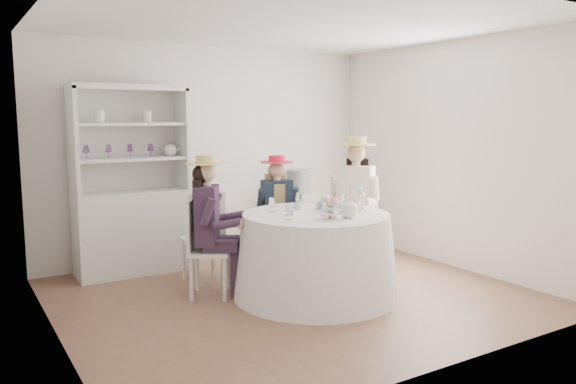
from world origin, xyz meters
TOP-DOWN VIEW (x-y plane):
  - ground at (0.00, 0.00)m, footprint 4.50×4.50m
  - ceiling at (0.00, 0.00)m, footprint 4.50×4.50m
  - wall_back at (0.00, 2.00)m, footprint 4.50×0.00m
  - wall_front at (0.00, -2.00)m, footprint 4.50×0.00m
  - wall_left at (-2.25, 0.00)m, footprint 0.00×4.50m
  - wall_right at (2.25, 0.00)m, footprint 0.00×4.50m
  - tea_table at (0.18, -0.13)m, footprint 1.68×1.68m
  - hutch at (-1.14, 1.69)m, footprint 1.41×0.82m
  - side_table at (1.14, 1.70)m, footprint 0.64×0.64m
  - hatbox at (1.14, 1.70)m, footprint 0.39×0.39m
  - guest_left at (-0.73, 0.41)m, footprint 0.61×0.57m
  - guest_mid at (0.36, 0.92)m, footprint 0.51×0.54m
  - guest_right at (1.10, 0.40)m, footprint 0.68×0.63m
  - spare_chair at (-0.61, 0.83)m, footprint 0.45×0.45m
  - teacup_a at (-0.09, -0.07)m, footprint 0.10×0.10m
  - teacup_b at (0.14, 0.16)m, footprint 0.06×0.06m
  - teacup_c at (0.37, 0.06)m, footprint 0.10×0.10m
  - flower_bowl at (0.38, -0.20)m, footprint 0.25×0.25m
  - flower_arrangement at (0.42, -0.12)m, footprint 0.20×0.21m
  - table_teapot at (0.31, -0.51)m, footprint 0.23×0.17m
  - sandwich_plate at (0.08, -0.48)m, footprint 0.25×0.25m
  - cupcake_stand at (0.66, -0.17)m, footprint 0.25×0.25m
  - stemware_set at (0.18, -0.13)m, footprint 0.92×0.96m

SIDE VIEW (x-z plane):
  - ground at x=0.00m, z-range 0.00..0.00m
  - side_table at x=1.14m, z-range 0.00..0.77m
  - tea_table at x=0.18m, z-range 0.00..0.85m
  - spare_chair at x=-0.61m, z-range 0.04..1.05m
  - hutch at x=-1.14m, z-range -0.31..1.85m
  - guest_mid at x=0.36m, z-range 0.09..1.45m
  - guest_left at x=-0.73m, z-range 0.09..1.52m
  - sandwich_plate at x=0.08m, z-range 0.83..0.89m
  - flower_bowl at x=0.38m, z-range 0.85..0.91m
  - teacup_b at x=0.14m, z-range 0.85..0.91m
  - teacup_c at x=0.37m, z-range 0.85..0.92m
  - teacup_a at x=-0.09m, z-range 0.85..0.92m
  - guest_right at x=1.10m, z-range 0.10..1.68m
  - table_teapot at x=0.31m, z-range 0.83..1.01m
  - stemware_set at x=0.18m, z-range 0.85..1.00m
  - hatbox at x=1.14m, z-range 0.77..1.09m
  - cupcake_stand at x=0.66m, z-range 0.82..1.05m
  - flower_arrangement at x=0.42m, z-range 0.91..0.99m
  - wall_back at x=0.00m, z-range -0.90..3.60m
  - wall_front at x=0.00m, z-range -0.90..3.60m
  - wall_left at x=-2.25m, z-range -0.90..3.60m
  - wall_right at x=2.25m, z-range -0.90..3.60m
  - ceiling at x=0.00m, z-range 2.70..2.70m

